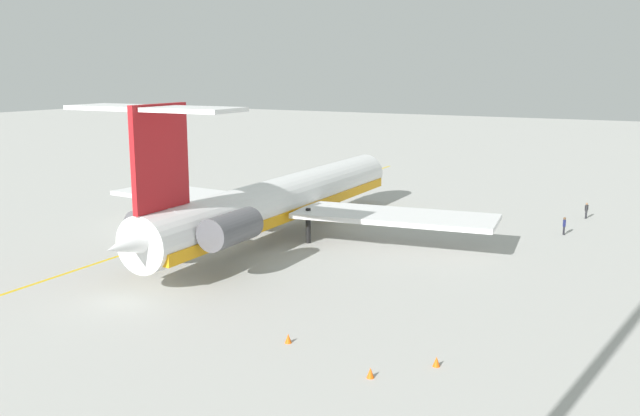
{
  "coord_description": "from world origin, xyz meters",
  "views": [
    {
      "loc": [
        49.07,
        45.59,
        15.39
      ],
      "look_at": [
        -5.06,
        15.29,
        3.08
      ],
      "focal_mm": 39.01,
      "sensor_mm": 36.0,
      "label": 1
    }
  ],
  "objects_px": {
    "safety_cone_wingtip": "(370,373)",
    "ground_crew_near_nose": "(587,209)",
    "safety_cone_tail": "(288,338)",
    "main_jetliner": "(276,201)",
    "safety_cone_nose": "(436,362)",
    "ground_crew_near_tail": "(564,224)"
  },
  "relations": [
    {
      "from": "ground_crew_near_nose",
      "to": "safety_cone_tail",
      "type": "xyz_separation_m",
      "value": [
        44.46,
        -9.46,
        -0.81
      ]
    },
    {
      "from": "main_jetliner",
      "to": "ground_crew_near_tail",
      "type": "height_order",
      "value": "main_jetliner"
    },
    {
      "from": "safety_cone_wingtip",
      "to": "ground_crew_near_nose",
      "type": "bearing_deg",
      "value": 175.84
    },
    {
      "from": "ground_crew_near_nose",
      "to": "ground_crew_near_tail",
      "type": "distance_m",
      "value": 8.91
    },
    {
      "from": "ground_crew_near_tail",
      "to": "safety_cone_tail",
      "type": "distance_m",
      "value": 36.66
    },
    {
      "from": "safety_cone_tail",
      "to": "ground_crew_near_tail",
      "type": "bearing_deg",
      "value": 166.1
    },
    {
      "from": "ground_crew_near_tail",
      "to": "safety_cone_tail",
      "type": "relative_size",
      "value": 3.14
    },
    {
      "from": "main_jetliner",
      "to": "safety_cone_nose",
      "type": "distance_m",
      "value": 30.4
    },
    {
      "from": "main_jetliner",
      "to": "safety_cone_tail",
      "type": "distance_m",
      "value": 25.51
    },
    {
      "from": "safety_cone_nose",
      "to": "safety_cone_wingtip",
      "type": "distance_m",
      "value": 3.85
    },
    {
      "from": "ground_crew_near_nose",
      "to": "ground_crew_near_tail",
      "type": "relative_size",
      "value": 0.99
    },
    {
      "from": "safety_cone_nose",
      "to": "main_jetliner",
      "type": "bearing_deg",
      "value": -130.98
    },
    {
      "from": "safety_cone_tail",
      "to": "ground_crew_near_nose",
      "type": "bearing_deg",
      "value": 167.99
    },
    {
      "from": "safety_cone_tail",
      "to": "safety_cone_nose",
      "type": "bearing_deg",
      "value": 97.19
    },
    {
      "from": "ground_crew_near_nose",
      "to": "ground_crew_near_tail",
      "type": "xyz_separation_m",
      "value": [
        8.88,
        -0.66,
        0.01
      ]
    },
    {
      "from": "ground_crew_near_tail",
      "to": "safety_cone_tail",
      "type": "xyz_separation_m",
      "value": [
        35.58,
        -8.8,
        -0.82
      ]
    },
    {
      "from": "ground_crew_near_nose",
      "to": "safety_cone_tail",
      "type": "distance_m",
      "value": 45.46
    },
    {
      "from": "ground_crew_near_tail",
      "to": "safety_cone_nose",
      "type": "bearing_deg",
      "value": -133.44
    },
    {
      "from": "ground_crew_near_tail",
      "to": "safety_cone_wingtip",
      "type": "relative_size",
      "value": 3.14
    },
    {
      "from": "safety_cone_nose",
      "to": "safety_cone_tail",
      "type": "xyz_separation_m",
      "value": [
        1.08,
        -8.55,
        0.0
      ]
    },
    {
      "from": "main_jetliner",
      "to": "ground_crew_near_tail",
      "type": "bearing_deg",
      "value": -59.88
    },
    {
      "from": "main_jetliner",
      "to": "safety_cone_nose",
      "type": "relative_size",
      "value": 81.87
    }
  ]
}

